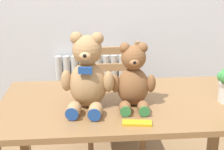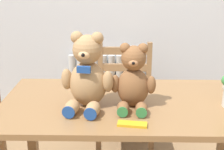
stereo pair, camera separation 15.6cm
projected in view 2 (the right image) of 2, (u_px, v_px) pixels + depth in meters
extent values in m
cylinder|color=beige|center=(74.00, 95.00, 2.84)|extent=(0.06, 0.06, 0.75)
cylinder|color=beige|center=(81.00, 95.00, 2.84)|extent=(0.06, 0.06, 0.75)
cylinder|color=beige|center=(89.00, 95.00, 2.84)|extent=(0.06, 0.06, 0.75)
cylinder|color=beige|center=(96.00, 95.00, 2.84)|extent=(0.06, 0.06, 0.75)
cylinder|color=beige|center=(104.00, 95.00, 2.84)|extent=(0.06, 0.06, 0.75)
cylinder|color=beige|center=(112.00, 95.00, 2.84)|extent=(0.06, 0.06, 0.75)
cylinder|color=beige|center=(119.00, 95.00, 2.84)|extent=(0.06, 0.06, 0.75)
cylinder|color=beige|center=(127.00, 95.00, 2.83)|extent=(0.06, 0.06, 0.75)
cylinder|color=beige|center=(134.00, 95.00, 2.83)|extent=(0.06, 0.06, 0.75)
cube|color=beige|center=(104.00, 129.00, 2.95)|extent=(0.63, 0.10, 0.04)
cube|color=olive|center=(130.00, 104.00, 1.70)|extent=(1.40, 0.73, 0.03)
cube|color=olive|center=(32.00, 136.00, 2.13)|extent=(0.06, 0.06, 0.74)
cube|color=olive|center=(223.00, 138.00, 2.11)|extent=(0.06, 0.06, 0.74)
cube|color=#997047|center=(125.00, 107.00, 2.49)|extent=(0.44, 0.41, 0.03)
cube|color=#997047|center=(151.00, 143.00, 2.38)|extent=(0.04, 0.04, 0.40)
cube|color=#997047|center=(99.00, 143.00, 2.38)|extent=(0.04, 0.04, 0.40)
cube|color=#997047|center=(148.00, 94.00, 2.65)|extent=(0.04, 0.04, 0.90)
cube|color=#997047|center=(101.00, 94.00, 2.65)|extent=(0.04, 0.04, 0.90)
cube|color=#997047|center=(125.00, 51.00, 2.53)|extent=(0.36, 0.03, 0.06)
cube|color=#997047|center=(125.00, 67.00, 2.57)|extent=(0.36, 0.03, 0.06)
cube|color=#997047|center=(1.00, 138.00, 1.99)|extent=(0.04, 0.04, 0.87)
ellipsoid|color=tan|center=(88.00, 84.00, 1.62)|extent=(0.22, 0.19, 0.24)
sphere|color=tan|center=(87.00, 49.00, 1.56)|extent=(0.15, 0.15, 0.15)
sphere|color=tan|center=(97.00, 38.00, 1.53)|extent=(0.06, 0.06, 0.06)
sphere|color=tan|center=(77.00, 37.00, 1.55)|extent=(0.06, 0.06, 0.06)
ellipsoid|color=#E5B279|center=(84.00, 54.00, 1.51)|extent=(0.07, 0.07, 0.05)
sphere|color=black|center=(83.00, 55.00, 1.48)|extent=(0.02, 0.02, 0.02)
ellipsoid|color=tan|center=(108.00, 82.00, 1.57)|extent=(0.06, 0.06, 0.11)
ellipsoid|color=tan|center=(67.00, 79.00, 1.61)|extent=(0.06, 0.06, 0.11)
ellipsoid|color=tan|center=(93.00, 109.00, 1.52)|extent=(0.09, 0.13, 0.07)
cylinder|color=#1E4793|center=(90.00, 114.00, 1.47)|extent=(0.06, 0.02, 0.06)
ellipsoid|color=tan|center=(72.00, 108.00, 1.54)|extent=(0.09, 0.13, 0.07)
cylinder|color=#1E4793|center=(68.00, 112.00, 1.48)|extent=(0.06, 0.02, 0.06)
cube|color=#1E4793|center=(84.00, 70.00, 1.51)|extent=(0.07, 0.03, 0.03)
ellipsoid|color=brown|center=(133.00, 87.00, 1.62)|extent=(0.18, 0.15, 0.20)
sphere|color=brown|center=(134.00, 58.00, 1.57)|extent=(0.13, 0.13, 0.13)
sphere|color=brown|center=(143.00, 48.00, 1.55)|extent=(0.05, 0.05, 0.05)
sphere|color=brown|center=(125.00, 48.00, 1.56)|extent=(0.05, 0.05, 0.05)
ellipsoid|color=#B2794C|center=(133.00, 63.00, 1.53)|extent=(0.06, 0.05, 0.04)
sphere|color=black|center=(133.00, 63.00, 1.50)|extent=(0.02, 0.02, 0.02)
ellipsoid|color=brown|center=(151.00, 85.00, 1.59)|extent=(0.05, 0.05, 0.10)
ellipsoid|color=brown|center=(115.00, 84.00, 1.60)|extent=(0.05, 0.05, 0.10)
ellipsoid|color=brown|center=(141.00, 109.00, 1.54)|extent=(0.07, 0.11, 0.06)
cylinder|color=#337F42|center=(141.00, 113.00, 1.49)|extent=(0.05, 0.01, 0.05)
ellipsoid|color=brown|center=(123.00, 108.00, 1.55)|extent=(0.07, 0.11, 0.06)
cylinder|color=#337F42|center=(122.00, 112.00, 1.50)|extent=(0.05, 0.01, 0.05)
cube|color=gold|center=(132.00, 124.00, 1.43)|extent=(0.14, 0.07, 0.01)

